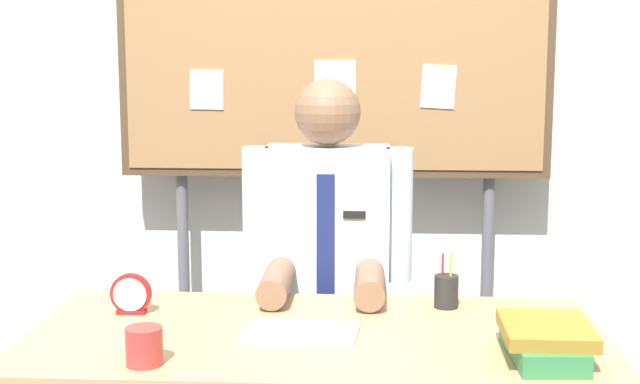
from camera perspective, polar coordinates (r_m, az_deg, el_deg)
back_wall at (r=3.55m, az=1.02°, el=6.95°), size 6.40×0.08×2.70m
desk at (r=2.47m, az=-0.24°, el=-10.90°), size 1.54×0.75×0.73m
person at (r=3.00m, az=0.45°, el=-7.10°), size 0.55×0.56×1.38m
bulletin_board at (r=3.35m, az=0.89°, el=10.59°), size 1.59×0.09×2.18m
book_stack at (r=2.29m, az=13.95°, el=-9.04°), size 0.21×0.30×0.09m
open_notebook at (r=2.42m, az=-1.18°, el=-8.80°), size 0.31×0.20×0.01m
desk_clock at (r=2.64m, az=-11.82°, el=-6.40°), size 0.12×0.04×0.12m
coffee_mug at (r=2.23m, az=-11.01°, el=-9.50°), size 0.09×0.09×0.09m
pen_holder at (r=2.67m, az=7.95°, el=-6.18°), size 0.07×0.07×0.16m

